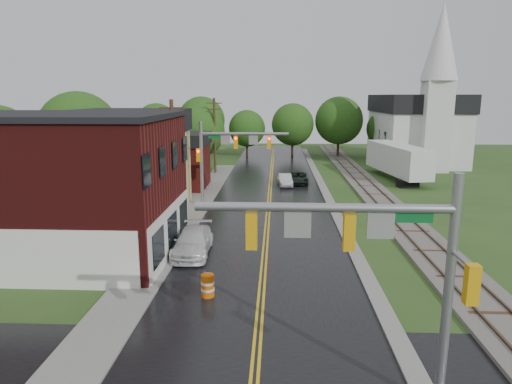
# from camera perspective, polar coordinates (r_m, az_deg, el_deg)

# --- Properties ---
(main_road) EXTENTS (10.00, 90.00, 0.02)m
(main_road) POSITION_cam_1_polar(r_m,az_deg,el_deg) (41.40, 1.66, -0.97)
(main_road) COLOR black
(main_road) RESTS_ON ground
(curb_right) EXTENTS (0.80, 70.00, 0.12)m
(curb_right) POSITION_cam_1_polar(r_m,az_deg,el_deg) (46.52, 8.44, 0.34)
(curb_right) COLOR gray
(curb_right) RESTS_ON ground
(sidewalk_left) EXTENTS (2.40, 50.00, 0.12)m
(sidewalk_left) POSITION_cam_1_polar(r_m,az_deg,el_deg) (37.18, -8.09, -2.58)
(sidewalk_left) COLOR gray
(sidewalk_left) RESTS_ON ground
(brick_building) EXTENTS (14.30, 10.30, 8.30)m
(brick_building) POSITION_cam_1_polar(r_m,az_deg,el_deg) (29.01, -24.37, 0.76)
(brick_building) COLOR #4A1010
(brick_building) RESTS_ON ground
(yellow_house) EXTENTS (8.00, 7.00, 6.40)m
(yellow_house) POSITION_cam_1_polar(r_m,az_deg,el_deg) (38.65, -14.97, 2.54)
(yellow_house) COLOR tan
(yellow_house) RESTS_ON ground
(darkred_building) EXTENTS (7.00, 6.00, 4.40)m
(darkred_building) POSITION_cam_1_polar(r_m,az_deg,el_deg) (47.12, -10.48, 3.14)
(darkred_building) COLOR #3F0F0C
(darkred_building) RESTS_ON ground
(church) EXTENTS (10.40, 18.40, 20.00)m
(church) POSITION_cam_1_polar(r_m,az_deg,el_deg) (67.02, 19.64, 8.33)
(church) COLOR silver
(church) RESTS_ON ground
(railroad) EXTENTS (3.20, 80.00, 0.30)m
(railroad) POSITION_cam_1_polar(r_m,az_deg,el_deg) (47.18, 14.01, 0.41)
(railroad) COLOR #59544C
(railroad) RESTS_ON ground
(traffic_signal_near) EXTENTS (7.34, 0.30, 7.20)m
(traffic_signal_near) POSITION_cam_1_polar(r_m,az_deg,el_deg) (13.36, 14.68, -7.11)
(traffic_signal_near) COLOR gray
(traffic_signal_near) RESTS_ON ground
(traffic_signal_far) EXTENTS (7.34, 0.43, 7.20)m
(traffic_signal_far) POSITION_cam_1_polar(r_m,az_deg,el_deg) (37.82, -3.66, 5.43)
(traffic_signal_far) COLOR gray
(traffic_signal_far) RESTS_ON ground
(utility_pole_b) EXTENTS (1.80, 0.28, 9.00)m
(utility_pole_b) POSITION_cam_1_polar(r_m,az_deg,el_deg) (33.51, -10.28, 3.99)
(utility_pole_b) COLOR #382616
(utility_pole_b) RESTS_ON ground
(utility_pole_c) EXTENTS (1.80, 0.28, 9.00)m
(utility_pole_c) POSITION_cam_1_polar(r_m,az_deg,el_deg) (55.04, -5.19, 7.17)
(utility_pole_c) COLOR #382616
(utility_pole_c) RESTS_ON ground
(tree_left_b) EXTENTS (7.60, 7.60, 9.69)m
(tree_left_b) POSITION_cam_1_polar(r_m,az_deg,el_deg) (46.27, -21.10, 6.77)
(tree_left_b) COLOR black
(tree_left_b) RESTS_ON ground
(tree_left_c) EXTENTS (6.00, 6.00, 7.65)m
(tree_left_c) POSITION_cam_1_polar(r_m,az_deg,el_deg) (52.52, -13.48, 6.44)
(tree_left_c) COLOR black
(tree_left_c) RESTS_ON ground
(tree_left_e) EXTENTS (6.40, 6.40, 8.16)m
(tree_left_e) POSITION_cam_1_polar(r_m,az_deg,el_deg) (57.22, -6.98, 7.41)
(tree_left_e) COLOR black
(tree_left_e) RESTS_ON ground
(suv_dark) EXTENTS (2.07, 4.40, 1.22)m
(suv_dark) POSITION_cam_1_polar(r_m,az_deg,el_deg) (49.05, 5.30, 1.74)
(suv_dark) COLOR black
(suv_dark) RESTS_ON ground
(sedan_silver) EXTENTS (1.67, 3.88, 1.24)m
(sedan_silver) POSITION_cam_1_polar(r_m,az_deg,el_deg) (47.72, 3.63, 1.50)
(sedan_silver) COLOR silver
(sedan_silver) RESTS_ON ground
(pickup_white) EXTENTS (2.20, 5.11, 1.47)m
(pickup_white) POSITION_cam_1_polar(r_m,az_deg,el_deg) (27.47, -7.91, -6.22)
(pickup_white) COLOR silver
(pickup_white) RESTS_ON ground
(semi_trailer) EXTENTS (4.60, 12.65, 3.90)m
(semi_trailer) POSITION_cam_1_polar(r_m,az_deg,el_deg) (53.48, 17.27, 3.95)
(semi_trailer) COLOR black
(semi_trailer) RESTS_ON ground
(construction_barrel) EXTENTS (0.72, 0.72, 1.09)m
(construction_barrel) POSITION_cam_1_polar(r_m,az_deg,el_deg) (21.85, -6.06, -11.57)
(construction_barrel) COLOR #D05809
(construction_barrel) RESTS_ON ground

